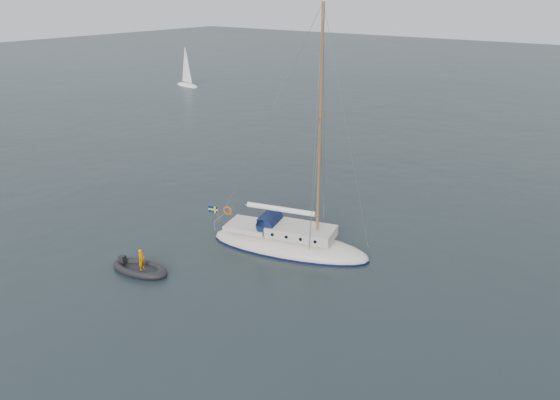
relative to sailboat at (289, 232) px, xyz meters
The scene contains 5 objects.
ground 3.03m from the sailboat, 20.02° to the right, with size 300.00×300.00×0.00m, color black.
sailboat is the anchor object (origin of this frame).
dinghy 1.21m from the sailboat, 91.14° to the left, with size 2.85×1.29×0.41m.
rib 9.06m from the sailboat, 124.81° to the right, with size 3.68×1.67×1.45m.
distant_yacht_a 61.83m from the sailboat, 141.41° to the left, with size 5.46×2.91×7.24m.
Camera 1 is at (14.99, -23.70, 15.10)m, focal length 35.00 mm.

